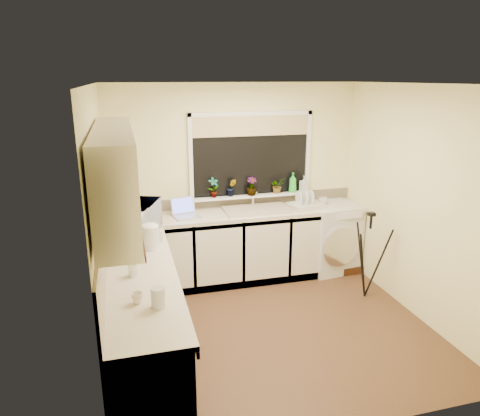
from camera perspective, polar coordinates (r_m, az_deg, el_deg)
name	(u,v)px	position (r m, az deg, el deg)	size (l,w,h in m)	color
floor	(271,326)	(4.82, 4.04, -14.90)	(3.20, 3.20, 0.00)	brown
ceiling	(277,84)	(4.12, 4.75, 15.64)	(3.20, 3.20, 0.00)	white
wall_back	(235,181)	(5.70, -0.59, 3.49)	(3.20, 3.20, 0.00)	#FBF0A7
wall_front	(349,280)	(3.03, 13.82, -9.04)	(3.20, 3.20, 0.00)	#FBF0A7
wall_left	(102,229)	(4.09, -17.33, -2.55)	(3.00, 3.00, 0.00)	#FBF0A7
wall_right	(417,203)	(5.05, 21.77, 0.59)	(3.00, 3.00, 0.00)	#FBF0A7
base_cabinet_back	(217,250)	(5.59, -3.04, -5.36)	(2.55, 0.60, 0.86)	silver
base_cabinet_left	(144,321)	(4.14, -12.22, -14.05)	(0.54, 2.40, 0.86)	silver
worktop_back	(242,213)	(5.51, 0.20, -0.69)	(3.20, 0.60, 0.04)	beige
worktop_left	(141,275)	(3.93, -12.62, -8.38)	(0.60, 2.40, 0.04)	beige
upper_cabinet	(116,174)	(3.50, -15.73, 4.22)	(0.28, 1.90, 0.70)	silver
splashback_left	(104,251)	(3.84, -17.15, -5.37)	(0.02, 2.40, 0.45)	beige
splashback_back	(236,200)	(5.75, -0.55, 0.99)	(3.20, 0.02, 0.14)	beige
window_glass	(251,155)	(5.67, 1.41, 6.77)	(1.50, 0.02, 1.00)	black
window_blind	(252,126)	(5.60, 1.51, 10.52)	(1.50, 0.02, 0.25)	tan
windowsill	(252,196)	(5.73, 1.53, 1.60)	(1.60, 0.14, 0.03)	white
sink	(257,210)	(5.55, 2.19, -0.21)	(0.82, 0.46, 0.03)	tan
faucet	(253,198)	(5.69, 1.67, 1.33)	(0.03, 0.03, 0.24)	silver
washing_machine	(330,237)	(6.07, 11.49, -3.63)	(0.64, 0.62, 0.91)	silver
laptop	(185,211)	(5.36, -7.08, -0.43)	(0.35, 0.33, 0.22)	#ABAAB3
kettle	(150,238)	(4.39, -11.46, -3.74)	(0.17, 0.17, 0.23)	silver
dish_rack	(306,206)	(5.72, 8.48, 0.32)	(0.41, 0.31, 0.06)	beige
tripod	(368,255)	(5.37, 16.15, -5.88)	(0.50, 0.50, 1.04)	black
glass_jug	(158,297)	(3.32, -10.49, -11.25)	(0.10, 0.10, 0.15)	silver
steel_jar	(132,271)	(3.85, -13.67, -7.83)	(0.08, 0.08, 0.10)	silver
microwave	(136,218)	(4.84, -13.25, -1.28)	(0.60, 0.41, 0.33)	white
plant_a	(214,188)	(5.56, -3.41, 2.64)	(0.14, 0.09, 0.26)	#999999
plant_b	(231,187)	(5.62, -1.10, 2.66)	(0.12, 0.10, 0.23)	#999999
plant_c	(252,186)	(5.67, 1.50, 2.81)	(0.13, 0.13, 0.23)	#999999
plant_d	(277,186)	(5.80, 4.82, 2.89)	(0.18, 0.15, 0.20)	#999999
soap_bottle_green	(293,182)	(5.86, 6.80, 3.29)	(0.10, 0.10, 0.26)	green
soap_bottle_clear	(304,184)	(5.92, 8.26, 3.12)	(0.09, 0.10, 0.21)	#999999
cup_back	(323,201)	(5.91, 10.61, 0.90)	(0.12, 0.12, 0.09)	beige
cup_left	(137,298)	(3.42, -13.11, -11.22)	(0.09, 0.09, 0.08)	beige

